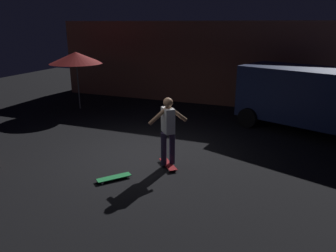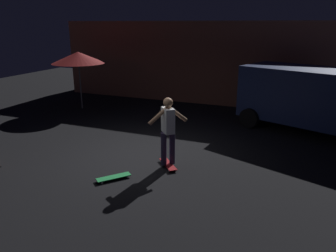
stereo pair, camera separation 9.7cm
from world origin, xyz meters
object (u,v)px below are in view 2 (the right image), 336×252
object	(u,v)px
skater	(168,127)
patio_umbrella	(78,58)
parked_van	(317,97)
skateboard_spare	(114,177)
skateboard_ridden	(168,164)

from	to	relation	value
skater	patio_umbrella	bearing A→B (deg)	143.72
parked_van	skateboard_spare	size ratio (longest dim) A/B	6.89
parked_van	skateboard_ridden	distance (m)	5.53
skateboard_ridden	parked_van	bearing A→B (deg)	51.51
skateboard_spare	skater	xyz separation A→B (m)	(0.88, 1.11, 0.98)
parked_van	skateboard_ridden	bearing A→B (deg)	-128.49
patio_umbrella	skateboard_ridden	world-z (taller)	patio_umbrella
parked_van	skateboard_ridden	world-z (taller)	parked_van
skateboard_ridden	patio_umbrella	bearing A→B (deg)	143.72
skateboard_ridden	skateboard_spare	world-z (taller)	same
patio_umbrella	skateboard_ridden	distance (m)	7.07
skateboard_spare	skater	distance (m)	1.72
patio_umbrella	skateboard_spare	xyz separation A→B (m)	(4.58, -5.12, -2.02)
skateboard_ridden	skater	distance (m)	0.98
parked_van	skater	xyz separation A→B (m)	(-3.37, -4.24, -0.12)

